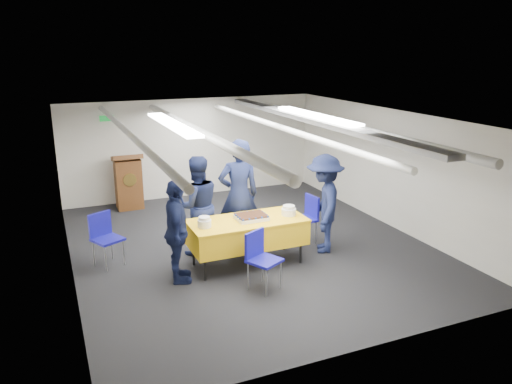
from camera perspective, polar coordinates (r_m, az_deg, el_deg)
ground at (r=9.04m, az=-0.81°, el=-6.11°), size 7.00×7.00×0.00m
room_shell at (r=8.92m, az=-1.30°, el=5.74°), size 6.00×7.00×2.30m
serving_table at (r=8.09m, az=-1.01°, el=-4.60°), size 1.88×0.86×0.77m
sheet_cake at (r=8.03m, az=-0.54°, el=-2.86°), size 0.50×0.39×0.09m
plate_stack_left at (r=7.72m, az=-5.92°, el=-3.46°), size 0.21×0.21×0.17m
plate_stack_right at (r=8.24m, az=3.77°, el=-2.14°), size 0.24×0.24×0.16m
podium at (r=11.26m, az=-14.37°, el=1.21°), size 0.62×0.53×1.25m
chair_near at (r=7.34m, az=0.46°, el=-7.11°), size 0.57×0.57×0.87m
chair_right at (r=9.07m, az=5.85°, el=-2.55°), size 0.46×0.46×0.87m
chair_left at (r=8.47m, az=-16.95°, el=-4.57°), size 0.56×0.56×0.87m
sailor_a at (r=8.62m, az=-2.00°, el=-0.33°), size 0.76×0.55×1.96m
sailor_b at (r=8.49m, az=-6.78°, el=-1.57°), size 0.84×0.65×1.72m
sailor_c at (r=7.52m, az=-9.03°, el=-4.53°), size 0.59×1.00×1.60m
sailor_d at (r=8.62m, az=7.80°, el=-1.33°), size 1.08×1.28×1.71m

